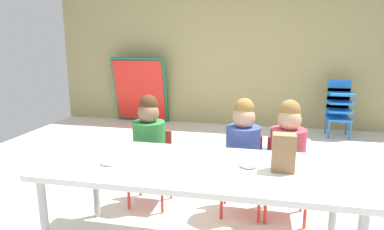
{
  "coord_description": "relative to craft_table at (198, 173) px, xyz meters",
  "views": [
    {
      "loc": [
        0.47,
        -2.65,
        1.34
      ],
      "look_at": [
        0.01,
        -0.53,
        0.86
      ],
      "focal_mm": 31.4,
      "sensor_mm": 36.0,
      "label": 1
    }
  ],
  "objects": [
    {
      "name": "ground_plane",
      "position": [
        -0.1,
        0.78,
        -0.57
      ],
      "size": [
        5.86,
        5.51,
        0.02
      ],
      "color": "silver"
    },
    {
      "name": "back_wall",
      "position": [
        -0.1,
        3.53,
        0.65
      ],
      "size": [
        5.86,
        0.1,
        2.41
      ],
      "primitive_type": "cube",
      "color": "tan",
      "rests_on": "ground_plane"
    },
    {
      "name": "craft_table",
      "position": [
        0.0,
        0.0,
        0.0
      ],
      "size": [
        1.87,
        0.74,
        0.61
      ],
      "color": "white",
      "rests_on": "ground_plane"
    },
    {
      "name": "seated_child_near_camera",
      "position": [
        -0.51,
        0.6,
        -0.0
      ],
      "size": [
        0.32,
        0.31,
        0.92
      ],
      "color": "red",
      "rests_on": "ground_plane"
    },
    {
      "name": "seated_child_middle_seat",
      "position": [
        0.23,
        0.6,
        -0.0
      ],
      "size": [
        0.32,
        0.32,
        0.92
      ],
      "color": "red",
      "rests_on": "ground_plane"
    },
    {
      "name": "seated_child_far_right",
      "position": [
        0.56,
        0.6,
        -0.0
      ],
      "size": [
        0.32,
        0.32,
        0.92
      ],
      "color": "red",
      "rests_on": "ground_plane"
    },
    {
      "name": "kid_chair_blue_stack",
      "position": [
        1.43,
        3.12,
        -0.1
      ],
      "size": [
        0.32,
        0.3,
        0.8
      ],
      "color": "blue",
      "rests_on": "ground_plane"
    },
    {
      "name": "folded_activity_table",
      "position": [
        -1.63,
        3.33,
        -0.02
      ],
      "size": [
        0.9,
        0.29,
        1.09
      ],
      "color": "#19724C",
      "rests_on": "ground_plane"
    },
    {
      "name": "paper_bag_brown",
      "position": [
        0.49,
        0.01,
        0.16
      ],
      "size": [
        0.13,
        0.09,
        0.22
      ],
      "primitive_type": "cube",
      "color": "#9E754C",
      "rests_on": "craft_table"
    },
    {
      "name": "paper_plate_near_edge",
      "position": [
        -0.51,
        -0.12,
        0.05
      ],
      "size": [
        0.18,
        0.18,
        0.01
      ],
      "primitive_type": "cylinder",
      "color": "white",
      "rests_on": "craft_table"
    },
    {
      "name": "paper_plate_center_table",
      "position": [
        -0.06,
        -0.12,
        0.05
      ],
      "size": [
        0.18,
        0.18,
        0.01
      ],
      "primitive_type": "cylinder",
      "color": "white",
      "rests_on": "craft_table"
    },
    {
      "name": "donut_powdered_on_plate",
      "position": [
        -0.51,
        -0.12,
        0.07
      ],
      "size": [
        0.11,
        0.11,
        0.03
      ],
      "primitive_type": "torus",
      "color": "white",
      "rests_on": "craft_table"
    },
    {
      "name": "donut_powdered_loose",
      "position": [
        0.3,
        0.03,
        0.06
      ],
      "size": [
        0.1,
        0.1,
        0.03
      ],
      "primitive_type": "torus",
      "color": "white",
      "rests_on": "craft_table"
    }
  ]
}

